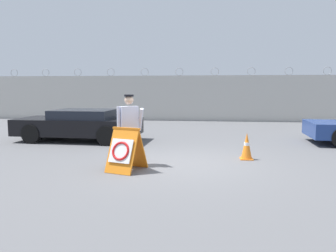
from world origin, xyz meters
The scene contains 6 objects.
ground_plane centered at (0.00, 0.00, 0.00)m, with size 90.00×90.00×0.00m, color #5B5B5E.
perimeter_wall centered at (0.00, 11.15, 1.33)m, with size 36.00×0.30×3.10m.
barricade_sign centered at (-1.25, -0.88, 0.51)m, with size 0.91×1.04×1.02m.
security_guard centered at (-1.30, -0.23, 0.99)m, with size 0.68×0.40×1.77m.
traffic_cone_near centered at (1.72, 0.72, 0.36)m, with size 0.34×0.34×0.73m.
parked_car_front_coupe centered at (-4.01, 3.23, 0.60)m, with size 4.51×2.08×1.14m.
Camera 1 is at (0.65, -8.23, 1.94)m, focal length 35.00 mm.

